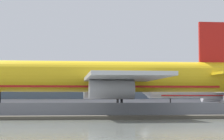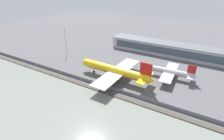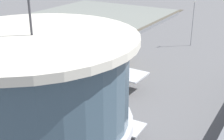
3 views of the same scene
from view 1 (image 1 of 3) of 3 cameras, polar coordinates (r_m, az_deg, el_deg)
The scene contains 7 objects.
ground_plane at distance 81.59m, azimuth 0.39°, elevation -5.74°, with size 500.00×500.00×0.00m, color #565659.
shoreline_seawall at distance 61.33m, azimuth 2.90°, elevation -6.18°, with size 320.00×3.00×0.50m.
perimeter_fence at distance 65.73m, azimuth 2.22°, elevation -5.26°, with size 280.00×0.10×2.23m.
cargo_jet_yellow at distance 78.31m, azimuth -0.99°, elevation -1.04°, with size 56.97×48.44×17.12m.
passenger_jet_silver at distance 105.93m, azimuth 14.15°, elevation -2.65°, with size 39.32×33.43×12.14m.
baggage_tug at distance 97.34m, azimuth 7.80°, elevation -4.90°, with size 3.55×2.60×1.80m.
terminal_building at distance 146.46m, azimuth 4.37°, elevation -2.67°, with size 113.12×17.03×10.97m.
Camera 1 is at (-10.63, -80.84, 2.94)m, focal length 70.00 mm.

